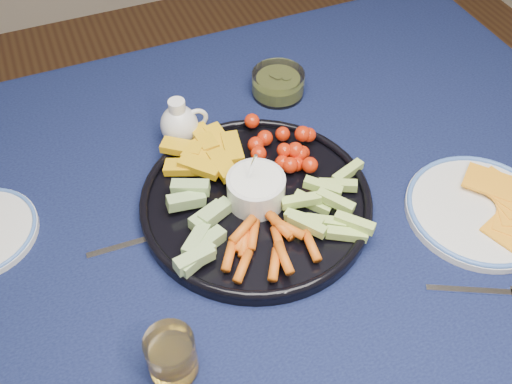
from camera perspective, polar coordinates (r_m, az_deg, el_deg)
name	(u,v)px	position (r m, az deg, el deg)	size (l,w,h in m)	color
dining_table	(203,252)	(1.06, -5.35, -6.02)	(1.67, 1.07, 0.75)	#482718
crudite_platter	(255,199)	(0.99, -0.13, -0.66)	(0.40, 0.40, 0.13)	black
creamer_pitcher	(180,125)	(1.10, -7.61, 6.69)	(0.09, 0.07, 0.10)	white
pickle_bowl	(278,84)	(1.21, 2.21, 10.70)	(0.11, 0.11, 0.05)	white
cheese_plate	(480,209)	(1.06, 21.47, -1.55)	(0.25, 0.25, 0.03)	silver
juice_tumbler	(172,357)	(0.82, -8.40, -16.03)	(0.07, 0.07, 0.08)	white
fork_left	(152,238)	(0.97, -10.35, -4.56)	(0.19, 0.03, 0.00)	white
fork_right	(489,291)	(0.97, 22.26, -9.19)	(0.16, 0.09, 0.00)	white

